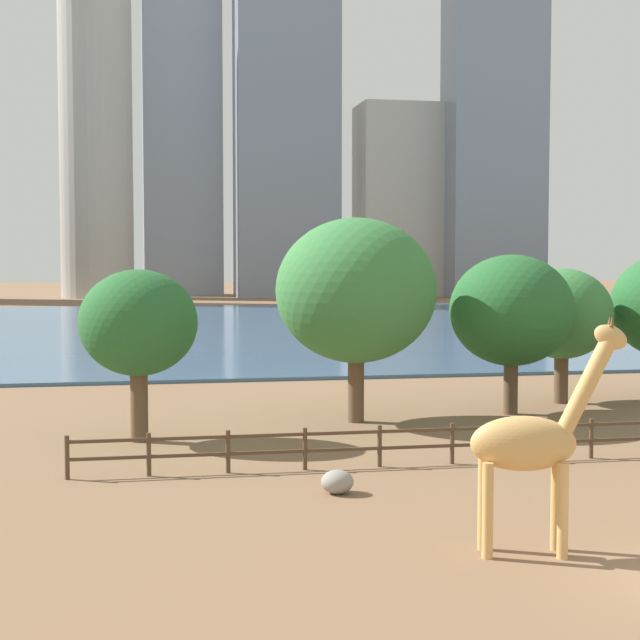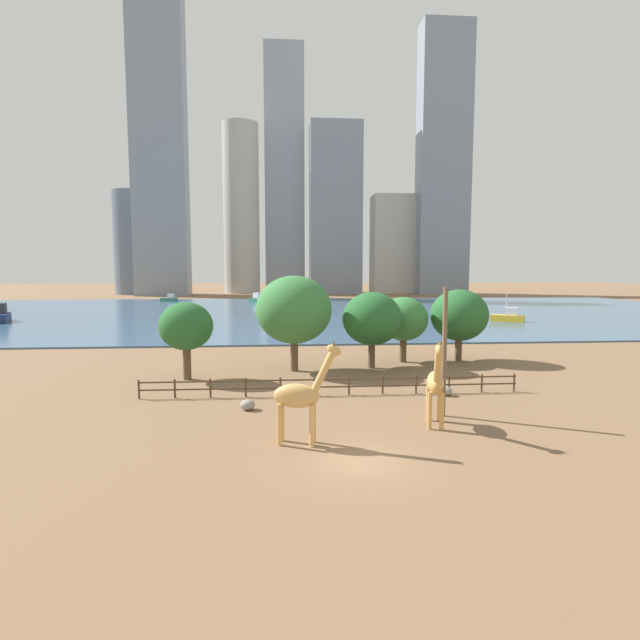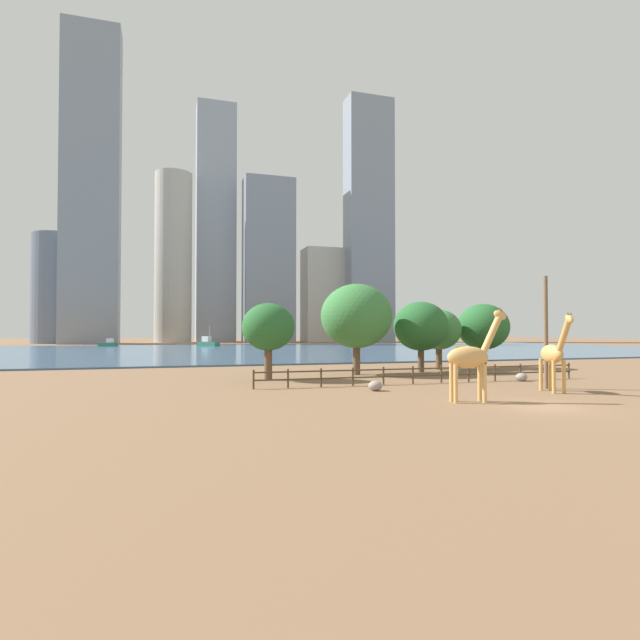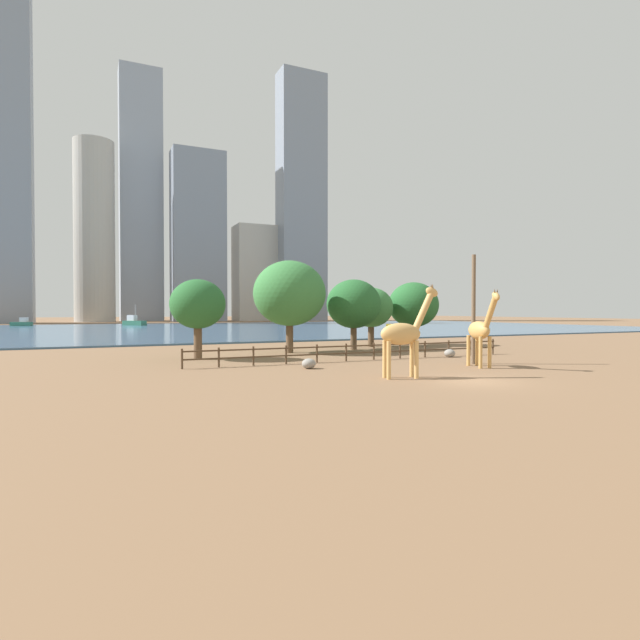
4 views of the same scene
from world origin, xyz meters
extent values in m
plane|color=brown|center=(0.00, 80.00, 0.00)|extent=(400.00, 400.00, 0.00)
cube|color=#3D6084|center=(0.00, 77.00, 0.10)|extent=(180.00, 86.00, 0.20)
cylinder|color=tan|center=(-1.90, 2.76, 1.04)|extent=(0.28, 0.28, 2.08)
cylinder|color=tan|center=(-2.03, 2.13, 1.04)|extent=(0.28, 0.28, 2.08)
cylinder|color=tan|center=(-3.48, 3.09, 1.04)|extent=(0.28, 0.28, 2.08)
cylinder|color=tan|center=(-3.61, 2.46, 1.04)|extent=(0.28, 0.28, 2.08)
ellipsoid|color=tan|center=(-2.75, 2.61, 2.44)|extent=(2.44, 1.37, 1.21)
cylinder|color=tan|center=(-1.43, 2.33, 3.72)|extent=(1.37, 0.63, 2.24)
ellipsoid|color=tan|center=(-0.94, 2.23, 4.76)|extent=(0.94, 0.54, 0.76)
cone|color=brown|center=(-0.92, 2.33, 5.11)|extent=(0.13, 0.13, 0.22)
cone|color=brown|center=(-0.96, 2.14, 5.11)|extent=(0.13, 0.13, 0.22)
cylinder|color=tan|center=(5.12, 4.15, 1.03)|extent=(0.29, 0.29, 2.07)
cylinder|color=tan|center=(4.50, 4.30, 1.03)|extent=(0.29, 0.29, 2.07)
cylinder|color=tan|center=(5.49, 5.70, 1.03)|extent=(0.29, 0.29, 2.07)
cylinder|color=tan|center=(4.87, 5.85, 1.03)|extent=(0.29, 0.29, 2.07)
ellipsoid|color=tan|center=(4.99, 5.00, 2.43)|extent=(1.42, 2.44, 1.20)
cylinder|color=tan|center=(4.66, 3.59, 3.64)|extent=(0.71, 1.55, 2.14)
ellipsoid|color=tan|center=(4.52, 3.01, 4.62)|extent=(0.57, 0.94, 0.79)
cone|color=brown|center=(4.61, 2.99, 4.97)|extent=(0.13, 0.13, 0.22)
cone|color=brown|center=(4.43, 3.03, 4.97)|extent=(0.13, 0.13, 0.22)
cylinder|color=brown|center=(6.02, 6.67, 3.81)|extent=(0.28, 0.28, 7.62)
ellipsoid|color=gray|center=(7.76, 11.30, 0.32)|extent=(0.87, 0.85, 0.64)
ellipsoid|color=gray|center=(-5.58, 8.81, 0.33)|extent=(0.90, 0.88, 0.66)
cylinder|color=#4C3826|center=(-13.00, 12.00, 0.65)|extent=(0.14, 0.14, 1.30)
cylinder|color=#4C3826|center=(-10.64, 12.00, 0.65)|extent=(0.14, 0.14, 1.30)
cylinder|color=#4C3826|center=(-8.28, 12.00, 0.65)|extent=(0.14, 0.14, 1.30)
cylinder|color=#4C3826|center=(-5.93, 12.00, 0.65)|extent=(0.14, 0.14, 1.30)
cylinder|color=#4C3826|center=(-3.57, 12.00, 0.65)|extent=(0.14, 0.14, 1.30)
cylinder|color=#4C3826|center=(-1.21, 12.00, 0.65)|extent=(0.14, 0.14, 1.30)
cylinder|color=#4C3826|center=(1.15, 12.00, 0.65)|extent=(0.14, 0.14, 1.30)
cylinder|color=#4C3826|center=(3.51, 12.00, 0.65)|extent=(0.14, 0.14, 1.30)
cylinder|color=#4C3826|center=(5.86, 12.00, 0.65)|extent=(0.14, 0.14, 1.30)
cylinder|color=#4C3826|center=(8.22, 12.00, 0.65)|extent=(0.14, 0.14, 1.30)
cylinder|color=#4C3826|center=(10.58, 12.00, 0.65)|extent=(0.14, 0.14, 1.30)
cylinder|color=#4C3826|center=(12.94, 12.00, 0.65)|extent=(0.14, 0.14, 1.30)
cube|color=#4C3826|center=(0.00, 12.00, 1.10)|extent=(26.10, 0.08, 0.10)
cube|color=#4C3826|center=(0.00, 12.00, 0.59)|extent=(26.10, 0.08, 0.10)
cylinder|color=brown|center=(-10.88, 17.79, 1.28)|extent=(0.62, 0.62, 2.55)
ellipsoid|color=#26602D|center=(-10.88, 17.79, 4.22)|extent=(4.18, 4.18, 3.76)
cylinder|color=brown|center=(13.18, 23.89, 1.10)|extent=(0.65, 0.65, 2.20)
ellipsoid|color=#26602D|center=(13.18, 23.89, 4.34)|extent=(5.35, 5.35, 4.82)
cylinder|color=brown|center=(7.84, 23.75, 1.12)|extent=(0.63, 0.63, 2.23)
ellipsoid|color=#387A3D|center=(7.84, 23.75, 4.04)|extent=(4.52, 4.52, 4.06)
cylinder|color=brown|center=(4.39, 21.13, 1.15)|extent=(0.59, 0.59, 2.29)
ellipsoid|color=#26602D|center=(4.39, 21.13, 4.35)|extent=(5.15, 5.15, 4.63)
cylinder|color=brown|center=(-2.40, 20.42, 1.34)|extent=(0.64, 0.64, 2.69)
ellipsoid|color=#387A3D|center=(-2.40, 20.42, 5.24)|extent=(6.37, 6.37, 5.74)
cube|color=gold|center=(32.92, 55.89, 0.71)|extent=(5.29, 4.25, 1.02)
cube|color=silver|center=(33.46, 55.55, 1.83)|extent=(2.20, 2.01, 1.22)
cylinder|color=silver|center=(32.70, 56.02, 3.00)|extent=(0.17, 0.17, 3.56)
cube|color=#337259|center=(-32.68, 111.07, 0.64)|extent=(4.62, 2.74, 0.87)
cube|color=silver|center=(-32.16, 110.91, 1.59)|extent=(1.80, 1.45, 1.05)
cube|color=#337259|center=(-8.96, 104.41, 0.75)|extent=(5.28, 5.30, 1.10)
cube|color=silver|center=(-9.44, 104.90, 1.96)|extent=(2.33, 2.33, 1.32)
cylinder|color=silver|center=(-8.77, 104.21, 3.22)|extent=(0.17, 0.17, 3.85)
cube|color=gray|center=(-41.38, 143.64, 48.82)|extent=(16.64, 8.45, 97.63)
cube|color=#939EAD|center=(-1.87, 167.11, 44.27)|extent=(14.30, 9.70, 88.54)
cube|color=#B7B2A8|center=(37.43, 153.84, 17.08)|extent=(17.56, 11.12, 34.16)
cylinder|color=slate|center=(-51.91, 154.33, 17.25)|extent=(15.86, 15.86, 34.50)
cylinder|color=#B7B2A8|center=(-17.05, 156.55, 29.10)|extent=(12.43, 12.43, 58.19)
cube|color=gray|center=(15.63, 154.08, 29.22)|extent=(17.83, 10.07, 58.43)
cube|color=gray|center=(51.23, 146.69, 44.40)|extent=(16.83, 8.96, 88.81)
camera|label=1|loc=(-11.04, -17.24, 6.41)|focal=55.00mm
camera|label=2|loc=(-3.47, -21.45, 8.68)|focal=28.00mm
camera|label=3|loc=(-18.45, -21.16, 3.87)|focal=28.00mm
camera|label=4|loc=(-18.24, -20.43, 3.74)|focal=28.00mm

